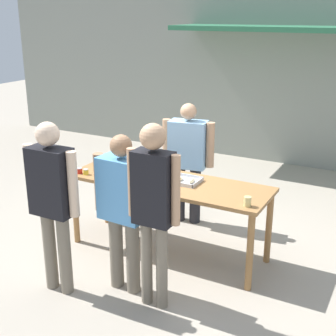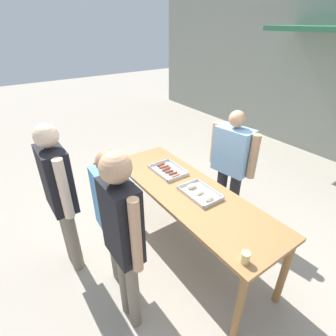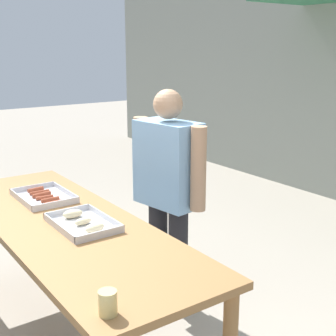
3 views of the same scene
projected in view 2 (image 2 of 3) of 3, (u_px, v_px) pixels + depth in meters
ground_plane at (186, 248)px, 3.32m from camera, size 24.00×24.00×0.00m
serving_table at (188, 198)px, 2.94m from camera, size 2.30×0.76×0.88m
food_tray_sausages at (168, 171)px, 3.25m from camera, size 0.44×0.32×0.04m
food_tray_buns at (200, 193)px, 2.82m from camera, size 0.44×0.29×0.06m
condiment_jar_mustard at (125, 159)px, 3.47m from camera, size 0.06×0.06×0.07m
condiment_jar_ketchup at (128, 162)px, 3.41m from camera, size 0.06×0.06×0.07m
beer_cup at (245, 257)px, 2.01m from camera, size 0.07×0.07×0.10m
person_server_behind_table at (232, 160)px, 3.42m from camera, size 0.68×0.33×1.59m
person_customer_holding_hotdog at (59, 190)px, 2.63m from camera, size 0.61×0.23×1.73m
person_customer_with_cup at (123, 232)px, 2.03m from camera, size 0.52×0.23×1.77m
person_customer_waiting_in_line at (115, 214)px, 2.44m from camera, size 0.66×0.28×1.60m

